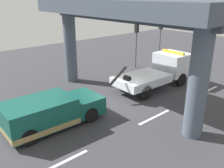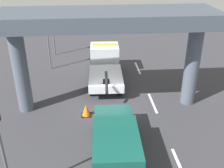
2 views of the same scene
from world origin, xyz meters
name	(u,v)px [view 2 (image 2 of 2)]	position (x,y,z in m)	size (l,w,h in m)	color
ground_plane	(109,105)	(0.00, 0.00, -0.05)	(60.00, 40.00, 0.10)	#38383D
lane_stripe_west	(180,167)	(-6.00, -3.00, 0.00)	(2.60, 0.16, 0.01)	silver
lane_stripe_mid	(153,103)	(0.00, -3.00, 0.00)	(2.60, 0.16, 0.01)	silver
lane_stripe_east	(138,68)	(6.00, -3.00, 0.00)	(2.60, 0.16, 0.01)	silver
tow_truck_white	(105,64)	(4.20, -0.03, 1.20)	(7.29, 2.61, 2.46)	silver
towed_van_green	(115,142)	(-4.83, 0.00, 0.78)	(5.27, 2.37, 1.58)	#145147
overpass_structure	(108,29)	(-0.05, 0.00, 5.21)	(3.60, 12.72, 6.23)	#4C5666
traffic_light_far	(47,35)	(6.52, 4.58, 3.03)	(0.39, 0.32, 4.15)	#515456
traffic_light_mid	(52,24)	(10.02, 4.58, 3.03)	(0.39, 0.32, 4.14)	#515456
traffic_cone_orange	(86,110)	(-1.12, 1.48, 0.35)	(0.61, 0.61, 0.73)	orange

